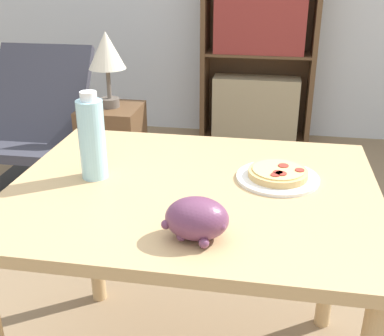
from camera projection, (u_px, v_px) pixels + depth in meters
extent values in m
cube|color=tan|center=(192.00, 191.00, 1.41)|extent=(1.07, 0.85, 0.03)
cylinder|color=tan|center=(93.00, 226.00, 1.96)|extent=(0.06, 0.06, 0.72)
cylinder|color=tan|center=(332.00, 248.00, 1.82)|extent=(0.06, 0.06, 0.72)
cylinder|color=white|center=(278.00, 178.00, 1.44)|extent=(0.25, 0.25, 0.01)
cylinder|color=#DBB26B|center=(278.00, 173.00, 1.43)|extent=(0.18, 0.18, 0.02)
cylinder|color=#EACC7A|center=(278.00, 170.00, 1.43)|extent=(0.15, 0.15, 0.00)
cylinder|color=#A83328|center=(300.00, 170.00, 1.42)|extent=(0.03, 0.03, 0.00)
cylinder|color=#A83328|center=(278.00, 172.00, 1.41)|extent=(0.03, 0.03, 0.00)
cylinder|color=#A83328|center=(283.00, 166.00, 1.45)|extent=(0.03, 0.03, 0.00)
cylinder|color=#A83328|center=(275.00, 175.00, 1.39)|extent=(0.03, 0.03, 0.00)
cylinder|color=#A83328|center=(281.00, 173.00, 1.39)|extent=(0.03, 0.03, 0.00)
ellipsoid|color=#6B3856|center=(197.00, 218.00, 1.12)|extent=(0.15, 0.12, 0.10)
sphere|color=#6B3856|center=(205.00, 223.00, 1.15)|extent=(0.02, 0.02, 0.02)
sphere|color=#6B3856|center=(166.00, 224.00, 1.12)|extent=(0.02, 0.02, 0.02)
sphere|color=#6B3856|center=(205.00, 216.00, 1.13)|extent=(0.02, 0.02, 0.02)
sphere|color=#6B3856|center=(204.00, 243.00, 1.09)|extent=(0.02, 0.02, 0.02)
sphere|color=#6B3856|center=(207.00, 228.00, 1.13)|extent=(0.02, 0.02, 0.02)
sphere|color=#6B3856|center=(186.00, 217.00, 1.13)|extent=(0.03, 0.03, 0.03)
sphere|color=#6B3856|center=(185.00, 226.00, 1.14)|extent=(0.02, 0.02, 0.02)
sphere|color=#6B3856|center=(181.00, 236.00, 1.12)|extent=(0.02, 0.02, 0.02)
sphere|color=#6B3856|center=(178.00, 225.00, 1.12)|extent=(0.02, 0.02, 0.02)
sphere|color=#6B3856|center=(221.00, 226.00, 1.10)|extent=(0.03, 0.03, 0.03)
cylinder|color=#A3DBEA|center=(92.00, 140.00, 1.41)|extent=(0.08, 0.08, 0.24)
cylinder|color=white|center=(88.00, 96.00, 1.36)|extent=(0.05, 0.05, 0.03)
cube|color=black|center=(35.00, 192.00, 2.93)|extent=(0.55, 0.56, 0.10)
cube|color=#383842|center=(21.00, 150.00, 2.74)|extent=(0.60, 0.51, 0.14)
cube|color=#383842|center=(40.00, 94.00, 2.92)|extent=(0.60, 0.41, 0.55)
cube|color=brown|center=(205.00, 52.00, 3.74)|extent=(0.04, 0.30, 1.38)
cube|color=brown|center=(313.00, 56.00, 3.61)|extent=(0.04, 0.30, 1.38)
cube|color=brown|center=(259.00, 50.00, 3.81)|extent=(0.86, 0.01, 1.38)
cube|color=brown|center=(254.00, 136.00, 3.95)|extent=(0.79, 0.29, 0.02)
cube|color=tan|center=(255.00, 107.00, 3.83)|extent=(0.67, 0.21, 0.48)
cube|color=brown|center=(258.00, 54.00, 3.68)|extent=(0.79, 0.29, 0.02)
cube|color=#99332D|center=(260.00, 20.00, 3.56)|extent=(0.67, 0.21, 0.48)
cube|color=brown|center=(114.00, 152.00, 2.90)|extent=(0.34, 0.34, 0.57)
cylinder|color=#665B51|center=(110.00, 102.00, 2.78)|extent=(0.11, 0.11, 0.05)
cylinder|color=#665B51|center=(109.00, 84.00, 2.73)|extent=(0.02, 0.02, 0.17)
cone|color=beige|center=(106.00, 50.00, 2.66)|extent=(0.21, 0.21, 0.21)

